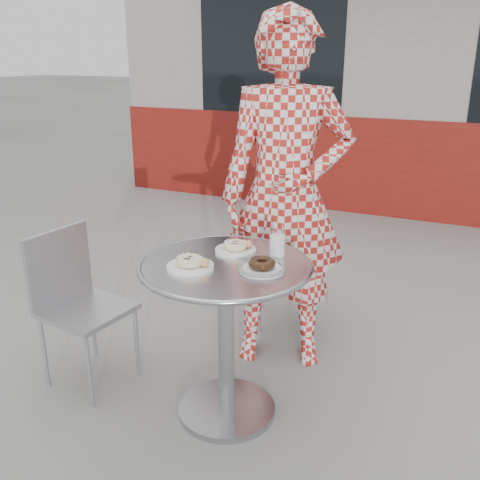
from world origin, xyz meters
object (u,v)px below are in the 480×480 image
at_px(bistro_table, 226,302).
at_px(plate_far, 236,247).
at_px(plate_checker, 262,267).
at_px(milk_cup, 277,244).
at_px(chair_far, 287,284).
at_px(seated_person, 286,196).
at_px(plate_near, 191,263).
at_px(chair_left, 89,338).

relative_size(bistro_table, plate_far, 4.11).
xyz_separation_m(plate_checker, milk_cup, (-0.00, 0.18, 0.04)).
bearing_deg(milk_cup, chair_far, 105.80).
bearing_deg(plate_far, bistro_table, -82.86).
xyz_separation_m(chair_far, milk_cup, (0.23, -0.81, 0.57)).
bearing_deg(milk_cup, seated_person, 105.78).
height_order(plate_checker, milk_cup, milk_cup).
xyz_separation_m(bistro_table, plate_checker, (0.17, -0.01, 0.20)).
bearing_deg(plate_far, plate_near, -108.72).
xyz_separation_m(bistro_table, seated_person, (0.05, 0.60, 0.34)).
relative_size(seated_person, milk_cup, 16.05).
height_order(chair_left, plate_near, plate_near).
height_order(plate_far, plate_checker, plate_checker).
bearing_deg(chair_far, seated_person, 85.77).
relative_size(chair_left, plate_checker, 4.06).
xyz_separation_m(chair_left, milk_cup, (0.93, 0.23, 0.57)).
bearing_deg(bistro_table, plate_near, -134.15).
height_order(bistro_table, chair_left, chair_left).
bearing_deg(chair_left, plate_checker, -79.24).
bearing_deg(plate_checker, chair_left, -177.15).
bearing_deg(plate_checker, chair_far, 103.15).
bearing_deg(plate_far, plate_checker, -39.51).
height_order(seated_person, plate_checker, seated_person).
bearing_deg(seated_person, milk_cup, -93.21).
distance_m(seated_person, milk_cup, 0.46).
distance_m(bistro_table, chair_left, 0.83).
bearing_deg(plate_checker, plate_far, 140.49).
height_order(plate_near, plate_checker, plate_near).
relative_size(chair_left, seated_person, 0.43).
bearing_deg(chair_left, plate_near, -86.99).
relative_size(seated_person, plate_near, 9.23).
height_order(chair_far, plate_checker, plate_checker).
xyz_separation_m(chair_far, chair_left, (-0.70, -1.04, -0.01)).
bearing_deg(plate_far, chair_far, 92.83).
bearing_deg(plate_near, bistro_table, 45.85).
distance_m(bistro_table, plate_far, 0.26).
relative_size(bistro_table, plate_checker, 3.91).
bearing_deg(bistro_table, plate_far, 97.14).
bearing_deg(chair_far, milk_cup, 85.74).
bearing_deg(chair_far, chair_left, 36.26).
height_order(seated_person, milk_cup, seated_person).
distance_m(chair_left, plate_checker, 1.07).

